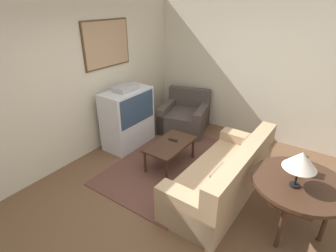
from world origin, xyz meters
The scene contains 12 objects.
ground_plane centered at (0.00, 0.00, 0.00)m, with size 12.00×12.00×0.00m, color brown.
wall_back centered at (0.01, 2.13, 1.36)m, with size 12.00×0.10×2.70m.
wall_right centered at (2.63, 0.00, 1.35)m, with size 0.06×12.00×2.70m.
area_rug centered at (0.69, 0.61, 0.01)m, with size 2.53×1.61×0.01m.
tv centered at (0.81, 1.70, 0.57)m, with size 0.99×0.54×1.21m.
couch centered at (0.49, -0.47, 0.30)m, with size 2.10×0.89×0.84m.
armchair centered at (2.01, 1.14, 0.29)m, with size 1.14×1.14×0.85m.
coffee_table centered at (0.65, 0.60, 0.39)m, with size 0.93×0.53×0.44m.
console_table centered at (0.36, -1.44, 0.66)m, with size 1.09×1.09×0.73m.
table_lamp centered at (0.23, -1.39, 1.07)m, with size 0.36×0.36×0.45m.
mantel_clock centered at (0.54, -1.39, 0.84)m, with size 0.14×0.10×0.21m.
remote centered at (0.76, 0.61, 0.45)m, with size 0.05×0.16×0.02m.
Camera 1 is at (-2.53, -1.56, 2.64)m, focal length 28.00 mm.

